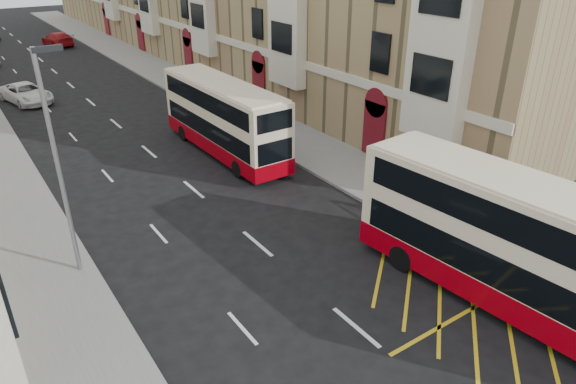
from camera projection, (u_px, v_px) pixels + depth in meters
pavement_right at (211, 97)px, 39.46m from camera, size 4.00×120.00×0.15m
kerb_right at (187, 101)px, 38.45m from camera, size 0.25×120.00×0.15m
kerb_left at (11, 131)px, 32.38m from camera, size 0.25×120.00×0.15m
road_markings at (57, 73)px, 46.52m from camera, size 10.00×110.00×0.01m
guard_railing at (447, 225)px, 20.32m from camera, size 0.06×6.56×1.01m
street_lamp_near at (57, 156)px, 16.88m from camera, size 0.93×0.18×8.00m
double_decker_front at (519, 247)px, 16.28m from camera, size 3.53×11.29×4.43m
double_decker_rear at (224, 118)px, 28.40m from camera, size 2.46×10.32×4.10m
pedestrian_far at (423, 196)px, 22.26m from camera, size 1.03×0.98×1.71m
white_van at (26, 93)px, 37.99m from camera, size 3.44×5.49×1.41m
car_red at (58, 39)px, 57.93m from camera, size 2.87×5.45×1.51m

